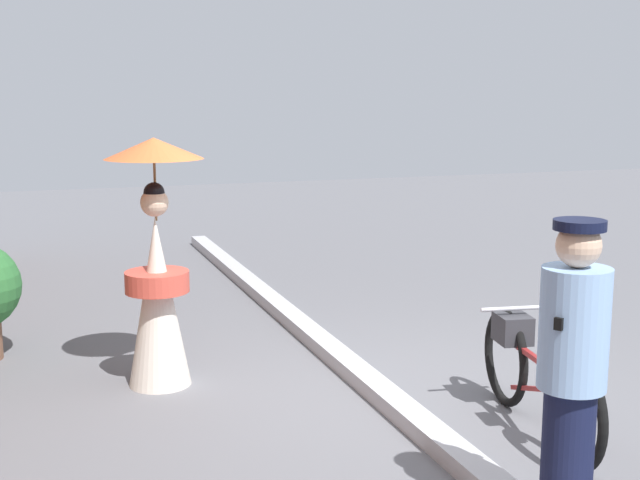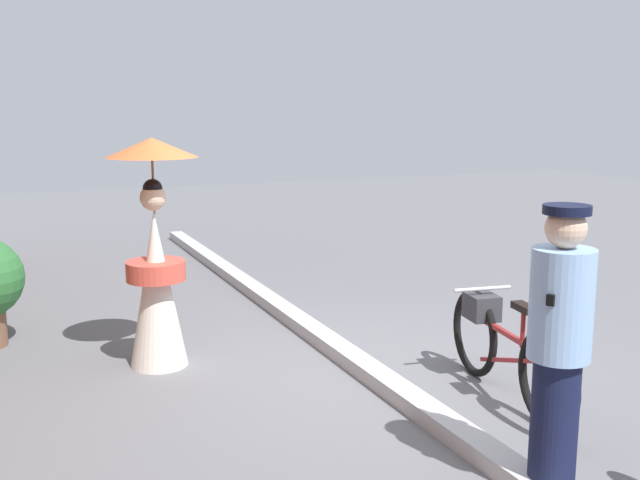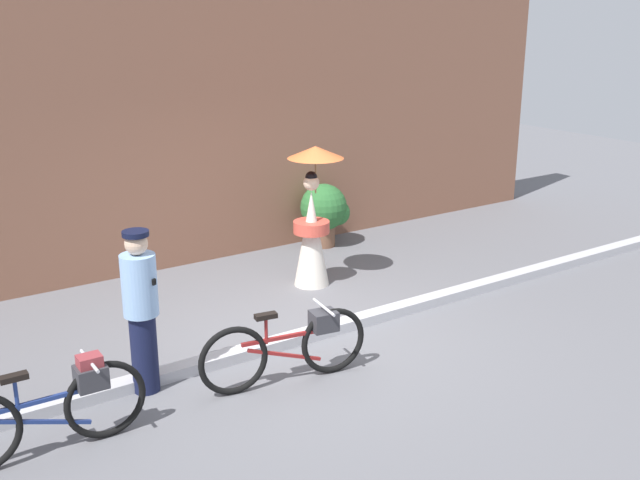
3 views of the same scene
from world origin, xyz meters
name	(u,v)px [view 2 (image 2 of 3)]	position (x,y,z in m)	size (l,w,h in m)	color
ground_plane	(371,379)	(0.00, 0.00, 0.00)	(30.00, 30.00, 0.00)	slate
sidewalk_curb	(371,372)	(0.00, 0.00, 0.06)	(14.00, 0.20, 0.12)	#B2B2B7
bicycle_far_side	(504,345)	(-0.70, -0.74, 0.40)	(1.78, 0.48, 0.79)	black
person_officer	(559,346)	(-1.99, -0.09, 0.88)	(0.34, 0.35, 1.65)	#141938
person_with_parasol	(156,257)	(1.04, 1.48, 0.93)	(0.75, 0.75, 1.91)	silver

